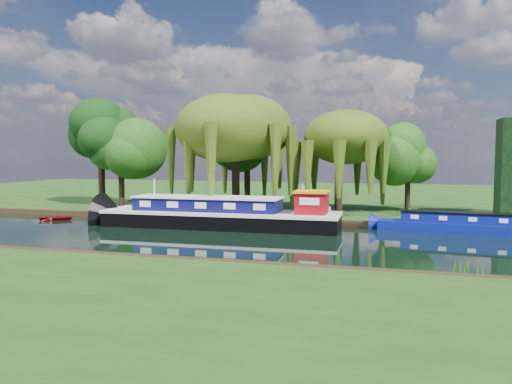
% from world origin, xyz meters
% --- Properties ---
extents(ground, '(120.00, 120.00, 0.00)m').
position_xyz_m(ground, '(0.00, 0.00, 0.00)').
color(ground, black).
extents(far_bank, '(120.00, 52.00, 0.45)m').
position_xyz_m(far_bank, '(0.00, 34.00, 0.23)').
color(far_bank, '#19390F').
rests_on(far_bank, ground).
extents(dutch_barge, '(18.24, 4.41, 3.84)m').
position_xyz_m(dutch_barge, '(-4.73, 4.87, 0.95)').
color(dutch_barge, black).
rests_on(dutch_barge, ground).
extents(narrowboat, '(11.04, 2.98, 1.59)m').
position_xyz_m(narrowboat, '(12.24, 6.89, 0.57)').
color(narrowboat, navy).
rests_on(narrowboat, ground).
extents(red_dinghy, '(3.16, 2.64, 0.56)m').
position_xyz_m(red_dinghy, '(-19.62, 5.05, 0.00)').
color(red_dinghy, maroon).
rests_on(red_dinghy, ground).
extents(willow_left, '(8.27, 8.27, 9.91)m').
position_xyz_m(willow_left, '(-5.80, 11.62, 7.65)').
color(willow_left, black).
rests_on(willow_left, far_bank).
extents(willow_right, '(6.72, 6.72, 8.18)m').
position_xyz_m(willow_right, '(3.12, 13.45, 6.42)').
color(willow_right, black).
rests_on(willow_right, far_bank).
extents(tree_far_left, '(5.21, 5.21, 8.39)m').
position_xyz_m(tree_far_left, '(-18.25, 13.23, 6.19)').
color(tree_far_left, black).
rests_on(tree_far_left, far_bank).
extents(tree_far_back, '(5.79, 5.79, 9.74)m').
position_xyz_m(tree_far_back, '(-21.34, 14.56, 7.23)').
color(tree_far_back, black).
rests_on(tree_far_back, far_bank).
extents(tree_far_mid, '(5.15, 5.15, 8.42)m').
position_xyz_m(tree_far_mid, '(-6.17, 16.38, 6.26)').
color(tree_far_mid, black).
rests_on(tree_far_mid, far_bank).
extents(tree_far_right, '(4.15, 4.15, 6.79)m').
position_xyz_m(tree_far_right, '(9.00, 15.88, 5.14)').
color(tree_far_right, black).
rests_on(tree_far_right, far_bank).
extents(lamppost, '(0.36, 0.36, 2.56)m').
position_xyz_m(lamppost, '(0.50, 10.50, 2.42)').
color(lamppost, silver).
rests_on(lamppost, far_bank).
extents(mooring_posts, '(19.16, 0.16, 1.00)m').
position_xyz_m(mooring_posts, '(-0.50, 8.40, 0.95)').
color(mooring_posts, silver).
rests_on(mooring_posts, far_bank).
extents(reeds_near, '(33.70, 1.50, 1.10)m').
position_xyz_m(reeds_near, '(6.87, -7.57, 0.55)').
color(reeds_near, '#234E14').
rests_on(reeds_near, ground).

